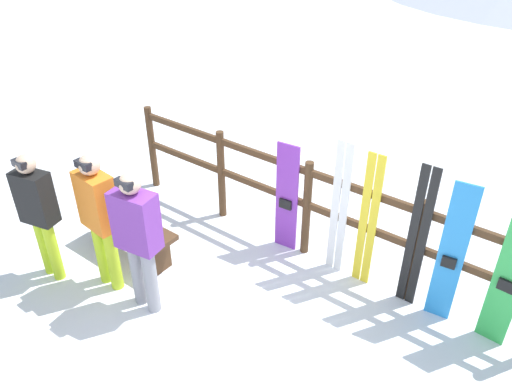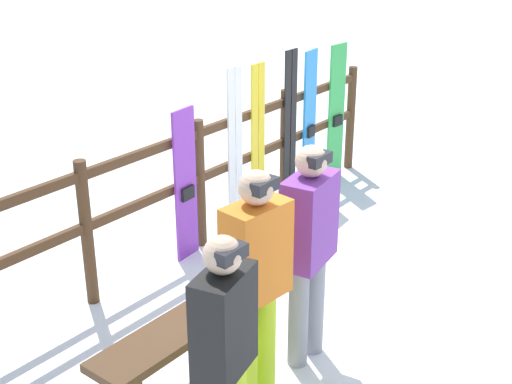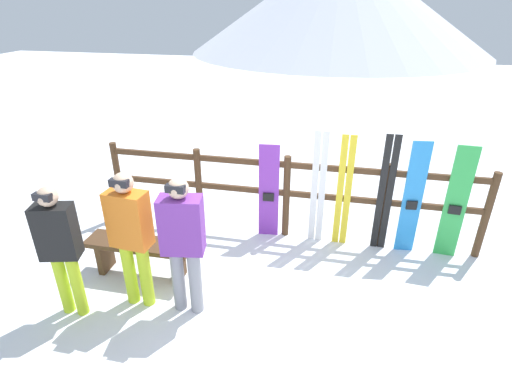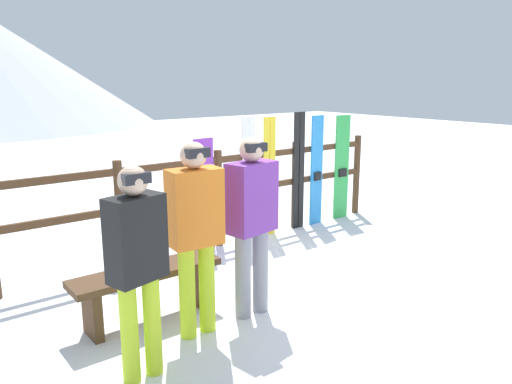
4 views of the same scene
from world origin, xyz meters
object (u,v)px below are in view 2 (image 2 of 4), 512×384
at_px(ski_pair_black, 290,129).
at_px(snowboard_blue, 309,124).
at_px(person_orange, 256,274).
at_px(ski_pair_yellow, 258,144).
at_px(ski_pair_white, 235,152).
at_px(person_purple, 309,241).
at_px(snowboard_purple, 186,186).
at_px(bench, 179,342).
at_px(person_black, 225,346).
at_px(snowboard_green, 336,114).

height_order(ski_pair_black, snowboard_blue, ski_pair_black).
xyz_separation_m(person_orange, ski_pair_yellow, (2.21, 1.75, -0.14)).
bearing_deg(person_orange, snowboard_blue, 29.44).
xyz_separation_m(ski_pair_white, ski_pair_black, (0.89, 0.00, 0.01)).
distance_m(person_orange, ski_pair_white, 2.56).
xyz_separation_m(person_purple, ski_pair_black, (2.17, 1.74, -0.11)).
bearing_deg(snowboard_purple, bench, -137.81).
relative_size(bench, ski_pair_white, 0.81).
relative_size(bench, snowboard_blue, 0.84).
distance_m(bench, person_orange, 0.80).
relative_size(bench, snowboard_purple, 0.95).
xyz_separation_m(person_black, snowboard_blue, (3.75, 2.05, -0.11)).
bearing_deg(snowboard_blue, ski_pair_black, 179.46).
distance_m(person_black, ski_pair_yellow, 3.52).
xyz_separation_m(ski_pair_yellow, snowboard_green, (1.42, -0.00, -0.02)).
distance_m(person_black, snowboard_green, 4.75).
bearing_deg(bench, person_orange, -65.12).
distance_m(person_black, person_orange, 0.72).
height_order(person_orange, snowboard_purple, person_orange).
height_order(bench, person_purple, person_purple).
bearing_deg(ski_pair_white, person_orange, -136.74).
height_order(bench, person_orange, person_orange).
height_order(person_orange, ski_pair_white, ski_pair_white).
height_order(ski_pair_white, ski_pair_black, ski_pair_black).
distance_m(person_purple, snowboard_purple, 1.85).
bearing_deg(bench, person_purple, -30.33).
bearing_deg(bench, snowboard_purple, 42.19).
distance_m(person_purple, ski_pair_white, 2.16).
xyz_separation_m(ski_pair_yellow, ski_pair_black, (0.54, 0.00, 0.02)).
height_order(person_orange, snowboard_blue, person_orange).
xyz_separation_m(snowboard_purple, ski_pair_black, (1.57, 0.00, 0.13)).
xyz_separation_m(person_black, person_orange, (0.65, 0.30, 0.04)).
bearing_deg(bench, ski_pair_black, 23.13).
relative_size(person_purple, snowboard_purple, 1.15).
xyz_separation_m(ski_pair_black, snowboard_green, (0.88, -0.00, -0.05)).
relative_size(person_purple, ski_pair_yellow, 1.00).
xyz_separation_m(person_purple, ski_pair_yellow, (1.63, 1.74, -0.13)).
height_order(person_purple, ski_pair_yellow, person_purple).
bearing_deg(person_orange, snowboard_green, 25.71).
relative_size(person_purple, ski_pair_white, 0.99).
bearing_deg(snowboard_purple, person_black, -131.60).
relative_size(person_black, person_orange, 0.95).
height_order(ski_pair_black, snowboard_green, ski_pair_black).
distance_m(ski_pair_yellow, ski_pair_black, 0.54).
bearing_deg(ski_pair_yellow, person_purple, -133.08).
bearing_deg(ski_pair_black, snowboard_blue, -0.54).
height_order(person_purple, ski_pair_black, ski_pair_black).
bearing_deg(person_purple, ski_pair_black, 38.79).
relative_size(person_purple, person_black, 1.05).
relative_size(bench, person_black, 0.86).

